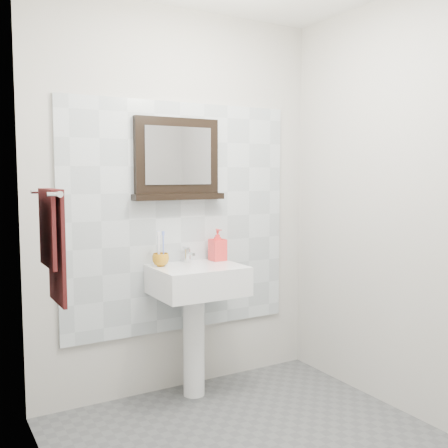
% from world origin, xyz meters
% --- Properties ---
extents(back_wall, '(2.00, 0.01, 2.50)m').
position_xyz_m(back_wall, '(0.00, 1.10, 1.25)').
color(back_wall, beige).
rests_on(back_wall, ground).
extents(left_wall, '(0.01, 2.20, 2.50)m').
position_xyz_m(left_wall, '(-1.00, 0.00, 1.25)').
color(left_wall, beige).
rests_on(left_wall, ground).
extents(right_wall, '(0.01, 2.20, 2.50)m').
position_xyz_m(right_wall, '(1.00, 0.00, 1.25)').
color(right_wall, beige).
rests_on(right_wall, ground).
extents(splashback, '(1.60, 0.02, 1.50)m').
position_xyz_m(splashback, '(0.00, 1.09, 1.15)').
color(splashback, silver).
rests_on(splashback, back_wall).
extents(pedestal_sink, '(0.55, 0.44, 0.96)m').
position_xyz_m(pedestal_sink, '(0.01, 0.87, 0.68)').
color(pedestal_sink, white).
rests_on(pedestal_sink, ground).
extents(toothbrush_cup, '(0.14, 0.14, 0.08)m').
position_xyz_m(toothbrush_cup, '(-0.19, 0.97, 0.90)').
color(toothbrush_cup, orange).
rests_on(toothbrush_cup, pedestal_sink).
extents(toothbrushes, '(0.05, 0.04, 0.21)m').
position_xyz_m(toothbrushes, '(-0.20, 0.97, 0.98)').
color(toothbrushes, white).
rests_on(toothbrushes, toothbrush_cup).
extents(soap_dispenser, '(0.10, 0.10, 0.21)m').
position_xyz_m(soap_dispenser, '(0.22, 0.98, 0.97)').
color(soap_dispenser, '#F71D40').
rests_on(soap_dispenser, pedestal_sink).
extents(framed_mirror, '(0.62, 0.11, 0.53)m').
position_xyz_m(framed_mirror, '(-0.03, 1.06, 1.52)').
color(framed_mirror, black).
rests_on(framed_mirror, back_wall).
extents(towel_bar, '(0.07, 0.40, 0.03)m').
position_xyz_m(towel_bar, '(-0.95, 0.51, 1.35)').
color(towel_bar, silver).
rests_on(towel_bar, left_wall).
extents(hand_towel, '(0.06, 0.30, 0.55)m').
position_xyz_m(hand_towel, '(-0.94, 0.51, 1.14)').
color(hand_towel, '#330E0E').
rests_on(hand_towel, towel_bar).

